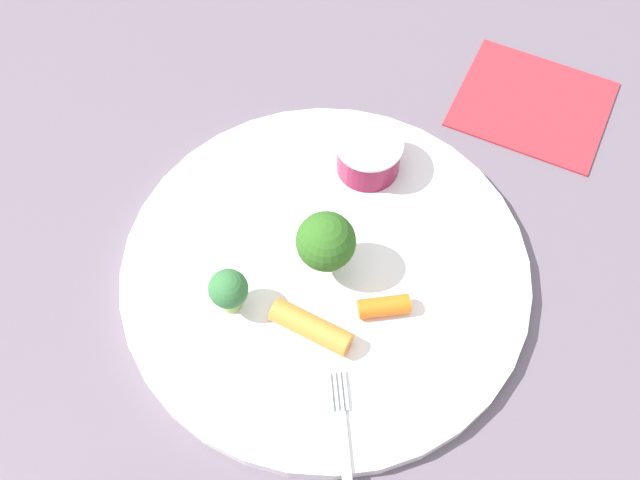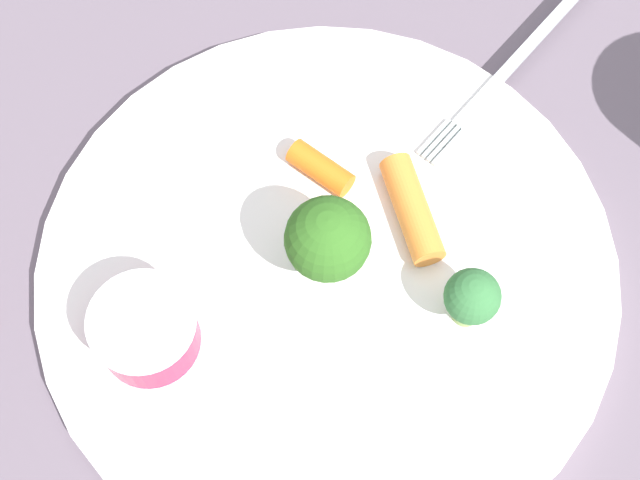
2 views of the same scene
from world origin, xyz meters
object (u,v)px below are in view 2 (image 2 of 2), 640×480
at_px(plate, 327,272).
at_px(carrot_stick_1, 412,209).
at_px(sauce_cup, 146,329).
at_px(broccoli_floret_0, 327,240).
at_px(broccoli_floret_1, 472,298).
at_px(carrot_stick_0, 321,168).
at_px(fork, 519,57).

xyz_separation_m(plate, carrot_stick_1, (0.01, -0.05, 0.01)).
relative_size(sauce_cup, carrot_stick_1, 0.89).
bearing_deg(broccoli_floret_0, broccoli_floret_1, -133.84).
xyz_separation_m(carrot_stick_0, carrot_stick_1, (-0.04, -0.03, 0.00)).
relative_size(plate, fork, 1.80).
bearing_deg(fork, plate, 115.49).
distance_m(sauce_cup, broccoli_floret_1, 0.16).
height_order(broccoli_floret_1, carrot_stick_1, broccoli_floret_1).
bearing_deg(carrot_stick_1, broccoli_floret_1, -179.30).
xyz_separation_m(broccoli_floret_1, carrot_stick_0, (0.10, 0.03, -0.02)).
relative_size(plate, carrot_stick_0, 8.26).
relative_size(carrot_stick_0, fork, 0.22).
distance_m(plate, sauce_cup, 0.10).
distance_m(broccoli_floret_1, carrot_stick_1, 0.06).
distance_m(broccoli_floret_0, carrot_stick_1, 0.06).
xyz_separation_m(broccoli_floret_0, fork, (0.07, -0.15, -0.04)).
bearing_deg(plate, broccoli_floret_0, 134.71).
bearing_deg(broccoli_floret_1, carrot_stick_0, 18.40).
bearing_deg(sauce_cup, carrot_stick_0, -66.54).
relative_size(broccoli_floret_1, carrot_stick_1, 0.69).
height_order(sauce_cup, carrot_stick_0, sauce_cup).
relative_size(carrot_stick_1, fork, 0.35).
bearing_deg(fork, broccoli_floret_1, 141.22).
bearing_deg(plate, fork, -64.51).
distance_m(broccoli_floret_0, carrot_stick_0, 0.06).
height_order(plate, fork, fork).
bearing_deg(sauce_cup, broccoli_floret_0, -90.75).
bearing_deg(fork, broccoli_floret_0, 115.54).
bearing_deg(broccoli_floret_0, carrot_stick_1, -80.27).
bearing_deg(carrot_stick_0, sauce_cup, 113.46).
bearing_deg(plate, broccoli_floret_1, -134.21).
xyz_separation_m(broccoli_floret_0, carrot_stick_0, (0.05, -0.02, -0.03)).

